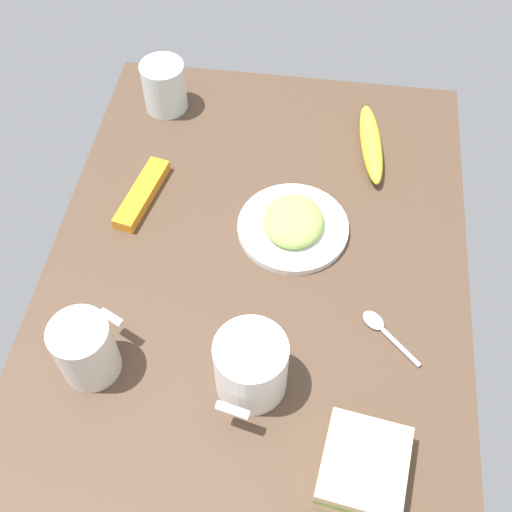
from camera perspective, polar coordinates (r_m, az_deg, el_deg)
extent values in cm
cube|color=#4C3828|center=(98.28, 0.00, -1.35)|extent=(90.00, 64.00, 2.00)
cylinder|color=white|center=(101.37, 3.30, 2.53)|extent=(17.54, 17.54, 1.20)
ellipsoid|color=#99BF59|center=(100.11, 3.35, 3.10)|extent=(10.51, 9.46, 4.02)
cylinder|color=silver|center=(87.68, -14.93, -8.03)|extent=(7.95, 7.95, 9.95)
cylinder|color=brown|center=(83.86, -15.58, -6.62)|extent=(6.99, 6.99, 0.40)
cylinder|color=silver|center=(88.63, -12.69, -5.37)|extent=(2.64, 3.74, 1.20)
cylinder|color=white|center=(83.68, -0.45, -9.77)|extent=(9.56, 9.56, 10.04)
cylinder|color=tan|center=(79.62, -0.48, -8.37)|extent=(8.41, 8.41, 0.40)
cylinder|color=white|center=(80.81, -2.07, -13.53)|extent=(2.06, 4.45, 1.20)
cube|color=beige|center=(84.28, 9.38, -18.28)|extent=(12.51, 11.55, 1.60)
cube|color=#8CB24C|center=(82.96, 9.51, -18.00)|extent=(12.51, 11.55, 1.20)
cube|color=beige|center=(81.64, 9.65, -17.70)|extent=(12.51, 11.55, 1.60)
cylinder|color=silver|center=(119.73, -8.16, 14.71)|extent=(7.82, 7.82, 9.08)
cylinder|color=white|center=(120.65, -8.07, 14.18)|extent=(7.03, 7.03, 6.18)
ellipsoid|color=yellow|center=(113.77, 10.18, 9.84)|extent=(19.10, 6.02, 3.43)
cube|color=#4C3819|center=(120.19, 9.72, 12.85)|extent=(1.20, 1.20, 1.20)
ellipsoid|color=silver|center=(93.64, 10.40, -5.65)|extent=(4.23, 4.26, 0.80)
cylinder|color=silver|center=(92.36, 12.74, -7.92)|extent=(5.54, 5.71, 0.70)
cube|color=orange|center=(106.75, -10.08, 5.45)|extent=(15.17, 6.35, 2.00)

